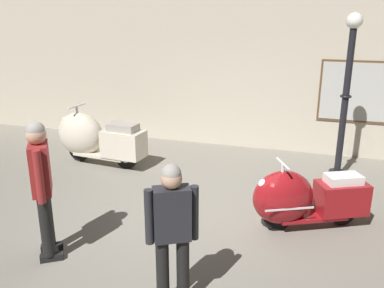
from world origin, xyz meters
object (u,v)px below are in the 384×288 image
lamppost (345,98)px  scooter_0 (93,138)px  visitor_1 (172,227)px  visitor_0 (42,181)px  scooter_1 (301,198)px

lamppost → scooter_0: bearing=-173.9°
visitor_1 → scooter_0: bearing=11.5°
visitor_1 → lamppost: bearing=-51.4°
lamppost → visitor_1: bearing=-112.9°
visitor_0 → lamppost: bearing=12.1°
scooter_0 → visitor_0: visitor_0 is taller
scooter_0 → scooter_1: scooter_0 is taller
scooter_1 → lamppost: size_ratio=0.57×
lamppost → visitor_0: bearing=-133.9°
scooter_0 → visitor_0: size_ratio=1.12×
scooter_0 → scooter_1: bearing=165.7°
scooter_0 → visitor_1: bearing=135.6°
visitor_0 → visitor_1: size_ratio=1.11×
scooter_0 → visitor_1: (2.89, -3.44, 0.37)m
scooter_1 → lamppost: (0.54, 1.93, 1.03)m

